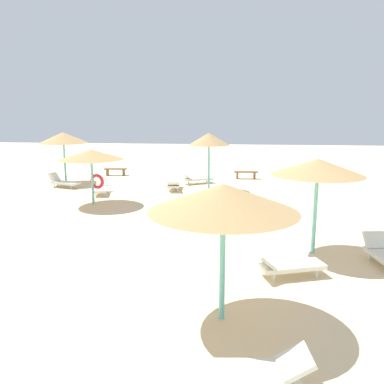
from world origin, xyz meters
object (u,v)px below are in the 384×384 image
at_px(parasol_1, 318,167).
at_px(parasol_2, 223,198).
at_px(parasol_4, 91,155).
at_px(lounger_0, 197,179).
at_px(lounger_1, 287,265).
at_px(bench_0, 116,170).
at_px(lounger_5, 63,182).
at_px(lounger_6, 174,184).
at_px(bench_1, 246,173).
at_px(parasol_0, 209,139).
at_px(lounger_2, 252,372).
at_px(lounger_4, 101,188).
at_px(parasol_5, 63,138).

relative_size(parasol_1, parasol_2, 0.96).
xyz_separation_m(parasol_4, lounger_0, (4.30, 5.86, -2.00)).
relative_size(lounger_1, bench_0, 1.30).
bearing_deg(lounger_5, lounger_0, 15.28).
bearing_deg(parasol_4, parasol_1, -31.86).
xyz_separation_m(lounger_6, bench_1, (4.04, 4.13, 0.04)).
bearing_deg(parasol_0, parasol_4, -142.62).
xyz_separation_m(lounger_2, lounger_6, (-3.63, 15.81, -0.00)).
bearing_deg(parasol_0, parasol_1, -68.00).
relative_size(lounger_6, bench_0, 1.27).
height_order(parasol_2, lounger_6, parasol_2).
height_order(parasol_1, bench_1, parasol_1).
relative_size(parasol_1, parasol_4, 0.99).
bearing_deg(lounger_4, lounger_0, 36.53).
xyz_separation_m(lounger_4, lounger_6, (3.65, 1.46, -0.02)).
bearing_deg(parasol_4, parasol_0, 37.38).
height_order(lounger_0, bench_0, lounger_0).
bearing_deg(lounger_0, bench_0, 156.38).
relative_size(lounger_2, lounger_6, 1.01).
relative_size(parasol_1, lounger_4, 1.50).
height_order(lounger_2, lounger_4, lounger_4).
xyz_separation_m(parasol_4, lounger_2, (6.86, -11.99, -2.00)).
height_order(parasol_0, parasol_1, parasol_0).
distance_m(parasol_0, bench_0, 8.33).
distance_m(parasol_0, parasol_1, 10.25).
height_order(parasol_4, lounger_2, parasol_4).
distance_m(lounger_0, bench_0, 6.29).
relative_size(lounger_1, lounger_2, 1.02).
height_order(lounger_0, lounger_1, lounger_1).
bearing_deg(parasol_0, lounger_4, -164.32).
bearing_deg(bench_1, lounger_5, -158.36).
relative_size(lounger_0, lounger_1, 1.00).
xyz_separation_m(lounger_0, bench_0, (-5.76, 2.52, 0.03)).
xyz_separation_m(lounger_0, bench_1, (2.98, 2.10, 0.03)).
relative_size(parasol_5, lounger_2, 1.55).
relative_size(lounger_1, lounger_4, 1.02).
bearing_deg(parasol_1, lounger_2, -108.26).
height_order(parasol_1, bench_0, parasol_1).
height_order(parasol_1, lounger_1, parasol_1).
xyz_separation_m(lounger_4, bench_1, (7.69, 5.59, 0.02)).
height_order(parasol_4, parasol_5, parasol_5).
bearing_deg(parasol_5, bench_0, 54.71).
xyz_separation_m(lounger_0, lounger_1, (3.67, -13.33, 0.01)).
bearing_deg(lounger_4, bench_1, 36.02).
xyz_separation_m(parasol_1, lounger_2, (-2.11, -6.41, -2.35)).
bearing_deg(lounger_6, lounger_1, -67.30).
distance_m(lounger_0, lounger_6, 2.29).
relative_size(lounger_0, lounger_2, 1.01).
bearing_deg(parasol_4, bench_1, 47.55).
height_order(parasol_0, lounger_0, parasol_0).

